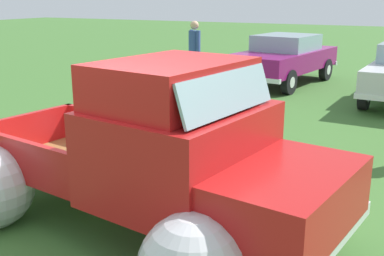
# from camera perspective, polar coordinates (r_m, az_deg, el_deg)

# --- Properties ---
(ground_plane) EXTENTS (80.00, 80.00, 0.00)m
(ground_plane) POSITION_cam_1_polar(r_m,az_deg,el_deg) (5.58, -6.73, -11.42)
(ground_plane) COLOR #3D6B2D
(vintage_pickup_truck) EXTENTS (4.84, 3.28, 1.96)m
(vintage_pickup_truck) POSITION_cam_1_polar(r_m,az_deg,el_deg) (5.04, -3.72, -4.98)
(vintage_pickup_truck) COLOR black
(vintage_pickup_truck) RESTS_ON ground
(show_car_0) EXTENTS (2.41, 4.46, 1.43)m
(show_car_0) POSITION_cam_1_polar(r_m,az_deg,el_deg) (14.33, 10.98, 8.36)
(show_car_0) COLOR black
(show_car_0) RESTS_ON ground
(spectator_1) EXTENTS (0.48, 0.48, 1.85)m
(spectator_1) POSITION_cam_1_polar(r_m,az_deg,el_deg) (13.79, 0.31, 9.55)
(spectator_1) COLOR #4C4742
(spectator_1) RESTS_ON ground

